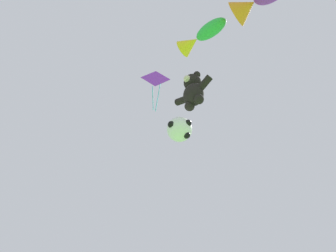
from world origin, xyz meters
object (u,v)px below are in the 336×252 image
diamond_kite (156,81)px  teddy_bear_kite (193,91)px  soccer_ball_kite (180,129)px  fish_kite_emerald (200,37)px

diamond_kite → teddy_bear_kite: bearing=-12.7°
soccer_ball_kite → fish_kite_emerald: bearing=1.1°
soccer_ball_kite → fish_kite_emerald: size_ratio=0.42×
soccer_ball_kite → diamond_kite: bearing=159.7°
soccer_ball_kite → teddy_bear_kite: bearing=21.0°
fish_kite_emerald → soccer_ball_kite: bearing=-178.9°
teddy_bear_kite → fish_kite_emerald: (0.70, -0.17, 2.57)m
soccer_ball_kite → fish_kite_emerald: (1.21, 0.02, 4.27)m
teddy_bear_kite → diamond_kite: 4.62m
fish_kite_emerald → diamond_kite: (-3.34, 0.76, 1.17)m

